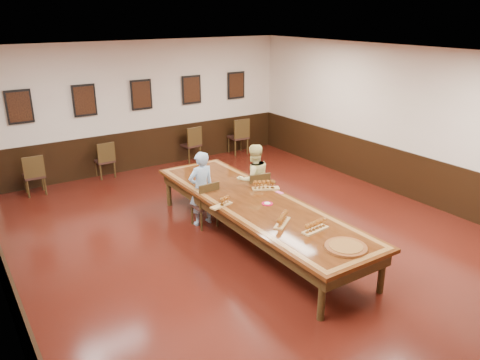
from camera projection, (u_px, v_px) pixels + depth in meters
floor at (255, 241)px, 8.34m from camera, size 8.00×10.00×0.02m
ceiling at (258, 55)px, 7.24m from camera, size 8.00×10.00×0.02m
wall_back at (141, 106)px, 11.72m from camera, size 8.00×0.02×3.20m
wall_right at (411, 124)px, 9.86m from camera, size 0.02×10.00×3.20m
chair_man at (204, 203)px, 8.78m from camera, size 0.44×0.47×0.90m
chair_woman at (256, 193)px, 9.26m from camera, size 0.50×0.53×0.91m
spare_chair_a at (34, 174)px, 10.30m from camera, size 0.45×0.49×0.92m
spare_chair_b at (104, 159)px, 11.37m from camera, size 0.43×0.47×0.90m
spare_chair_c at (190, 144)px, 12.60m from camera, size 0.51×0.55×0.96m
spare_chair_d at (238, 136)px, 13.25m from camera, size 0.52×0.56×1.03m
person_man at (201, 189)px, 8.77m from camera, size 0.54×0.36×1.44m
person_woman at (254, 179)px, 9.26m from camera, size 0.79×0.66×1.43m
pink_phone at (280, 193)px, 8.47m from camera, size 0.10×0.16×0.01m
wainscoting at (256, 215)px, 8.16m from camera, size 8.00×10.00×1.00m
conference_table at (256, 209)px, 8.13m from camera, size 1.40×5.00×0.76m
posters at (141, 95)px, 11.56m from camera, size 6.14×0.04×0.74m
flight_a at (223, 202)px, 7.89m from camera, size 0.44×0.22×0.16m
flight_b at (265, 185)px, 8.60m from camera, size 0.51×0.36×0.19m
flight_c at (282, 219)px, 7.22m from camera, size 0.45×0.38×0.17m
flight_d at (316, 226)px, 6.98m from camera, size 0.48×0.19×0.17m
red_plate_grp at (267, 204)px, 7.97m from camera, size 0.19×0.19×0.02m
carved_platter at (346, 247)px, 6.49m from camera, size 0.68×0.68×0.05m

